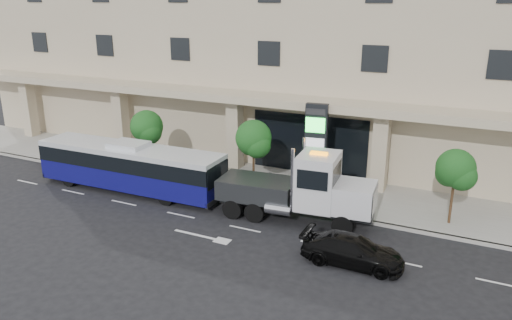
% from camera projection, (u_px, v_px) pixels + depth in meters
% --- Properties ---
extents(ground, '(120.00, 120.00, 0.00)m').
position_uv_depth(ground, '(257.00, 218.00, 27.25)').
color(ground, black).
rests_on(ground, ground).
extents(sidewalk, '(120.00, 6.00, 0.15)m').
position_uv_depth(sidewalk, '(292.00, 187.00, 31.51)').
color(sidewalk, gray).
rests_on(sidewalk, ground).
extents(curb, '(120.00, 0.30, 0.15)m').
position_uv_depth(curb, '(272.00, 204.00, 28.94)').
color(curb, gray).
rests_on(curb, ground).
extents(convention_center, '(60.00, 17.60, 20.00)m').
position_uv_depth(convention_center, '(347.00, 19.00, 37.41)').
color(convention_center, tan).
rests_on(convention_center, ground).
extents(tree_left, '(2.27, 2.20, 4.22)m').
position_uv_depth(tree_left, '(147.00, 129.00, 33.51)').
color(tree_left, '#422B19').
rests_on(tree_left, sidewalk).
extents(tree_mid, '(2.28, 2.20, 4.38)m').
position_uv_depth(tree_mid, '(254.00, 141.00, 30.15)').
color(tree_mid, '#422B19').
rests_on(tree_mid, sidewalk).
extents(tree_right, '(2.10, 2.00, 4.04)m').
position_uv_depth(tree_right, '(456.00, 171.00, 25.45)').
color(tree_right, '#422B19').
rests_on(tree_right, sidewalk).
extents(city_bus, '(12.40, 2.87, 3.13)m').
position_uv_depth(city_bus, '(130.00, 166.00, 30.77)').
color(city_bus, black).
rests_on(city_bus, ground).
extents(tow_truck, '(9.55, 3.09, 4.33)m').
position_uv_depth(tow_truck, '(302.00, 190.00, 26.42)').
color(tow_truck, '#2D3033').
rests_on(tow_truck, ground).
extents(black_sedan, '(4.65, 1.98, 1.34)m').
position_uv_depth(black_sedan, '(352.00, 250.00, 22.35)').
color(black_sedan, black).
rests_on(black_sedan, ground).
extents(signage_pylon, '(1.39, 0.66, 5.37)m').
position_uv_depth(signage_pylon, '(316.00, 146.00, 30.29)').
color(signage_pylon, black).
rests_on(signage_pylon, sidewalk).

